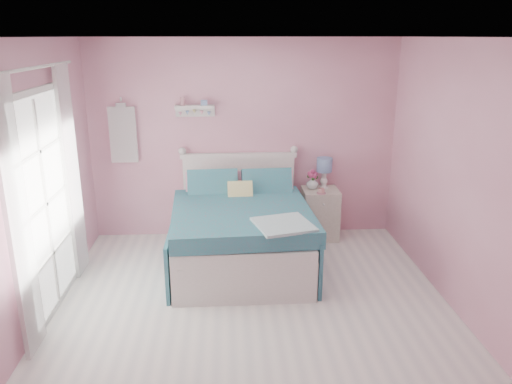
{
  "coord_description": "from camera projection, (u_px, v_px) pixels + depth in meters",
  "views": [
    {
      "loc": [
        -0.23,
        -4.21,
        2.61
      ],
      "look_at": [
        0.09,
        1.2,
        0.91
      ],
      "focal_mm": 35.0,
      "sensor_mm": 36.0,
      "label": 1
    }
  ],
  "objects": [
    {
      "name": "hanging_dress",
      "position": [
        123.0,
        135.0,
        6.37
      ],
      "size": [
        0.34,
        0.03,
        0.72
      ],
      "primitive_type": "cube",
      "color": "white",
      "rests_on": "room_shell"
    },
    {
      "name": "wall_shelf",
      "position": [
        195.0,
        108.0,
        6.33
      ],
      "size": [
        0.5,
        0.15,
        0.25
      ],
      "color": "silver",
      "rests_on": "room_shell"
    },
    {
      "name": "french_door",
      "position": [
        45.0,
        205.0,
        4.75
      ],
      "size": [
        0.04,
        1.32,
        2.16
      ],
      "color": "silver",
      "rests_on": "floor"
    },
    {
      "name": "floor",
      "position": [
        254.0,
        319.0,
        4.8
      ],
      "size": [
        4.5,
        4.5,
        0.0
      ],
      "primitive_type": "plane",
      "color": "white",
      "rests_on": "ground"
    },
    {
      "name": "roses",
      "position": [
        313.0,
        174.0,
        6.53
      ],
      "size": [
        0.14,
        0.11,
        0.12
      ],
      "color": "#CB457D",
      "rests_on": "vase"
    },
    {
      "name": "vase",
      "position": [
        312.0,
        183.0,
        6.57
      ],
      "size": [
        0.19,
        0.19,
        0.16
      ],
      "primitive_type": "imported",
      "rotation": [
        0.0,
        0.0,
        0.24
      ],
      "color": "white",
      "rests_on": "nightstand"
    },
    {
      "name": "bed",
      "position": [
        241.0,
        232.0,
        5.88
      ],
      "size": [
        1.63,
        2.0,
        1.14
      ],
      "rotation": [
        0.0,
        0.0,
        0.05
      ],
      "color": "silver",
      "rests_on": "floor"
    },
    {
      "name": "nightstand",
      "position": [
        320.0,
        214.0,
        6.66
      ],
      "size": [
        0.47,
        0.46,
        0.68
      ],
      "color": "beige",
      "rests_on": "floor"
    },
    {
      "name": "curtain_near",
      "position": [
        18.0,
        222.0,
        4.01
      ],
      "size": [
        0.04,
        0.4,
        2.32
      ],
      "primitive_type": "cube",
      "color": "white",
      "rests_on": "floor"
    },
    {
      "name": "teacup",
      "position": [
        321.0,
        191.0,
        6.39
      ],
      "size": [
        0.1,
        0.1,
        0.07
      ],
      "primitive_type": "imported",
      "rotation": [
        0.0,
        0.0,
        -0.12
      ],
      "color": "pink",
      "rests_on": "nightstand"
    },
    {
      "name": "room_shell",
      "position": [
        254.0,
        160.0,
        4.33
      ],
      "size": [
        4.5,
        4.5,
        4.5
      ],
      "color": "#C37C91",
      "rests_on": "floor"
    },
    {
      "name": "table_lamp",
      "position": [
        324.0,
        167.0,
        6.56
      ],
      "size": [
        0.2,
        0.2,
        0.41
      ],
      "color": "white",
      "rests_on": "nightstand"
    },
    {
      "name": "curtain_far",
      "position": [
        72.0,
        173.0,
        5.43
      ],
      "size": [
        0.04,
        0.4,
        2.32
      ],
      "primitive_type": "cube",
      "color": "white",
      "rests_on": "floor"
    }
  ]
}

